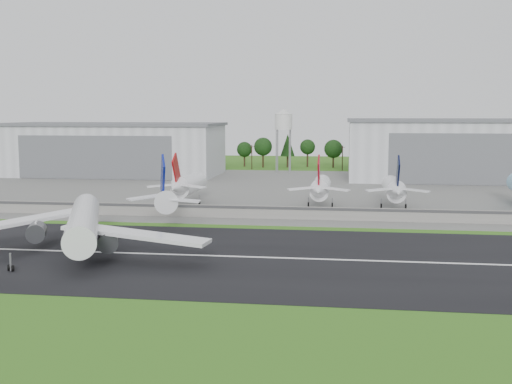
# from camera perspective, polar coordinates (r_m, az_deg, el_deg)

# --- Properties ---
(ground) EXTENTS (600.00, 600.00, 0.00)m
(ground) POSITION_cam_1_polar(r_m,az_deg,el_deg) (115.89, -4.06, -6.83)
(ground) COLOR #3E6718
(ground) RESTS_ON ground
(runway) EXTENTS (320.00, 60.00, 0.10)m
(runway) POSITION_cam_1_polar(r_m,az_deg,el_deg) (125.40, -3.11, -5.72)
(runway) COLOR black
(runway) RESTS_ON ground
(runway_centerline) EXTENTS (220.00, 1.00, 0.02)m
(runway_centerline) POSITION_cam_1_polar(r_m,az_deg,el_deg) (125.39, -3.11, -5.70)
(runway_centerline) COLOR white
(runway_centerline) RESTS_ON runway
(apron) EXTENTS (320.00, 150.00, 0.10)m
(apron) POSITION_cam_1_polar(r_m,az_deg,el_deg) (232.84, 2.11, 0.24)
(apron) COLOR slate
(apron) RESTS_ON ground
(blast_fence) EXTENTS (240.00, 0.61, 3.50)m
(blast_fence) POSITION_cam_1_polar(r_m,az_deg,el_deg) (168.66, -0.17, -1.79)
(blast_fence) COLOR gray
(blast_fence) RESTS_ON ground
(hangar_west) EXTENTS (97.00, 44.00, 23.20)m
(hangar_west) POSITION_cam_1_polar(r_m,az_deg,el_deg) (294.24, -12.67, 3.77)
(hangar_west) COLOR silver
(hangar_west) RESTS_ON ground
(hangar_east) EXTENTS (102.00, 47.00, 25.20)m
(hangar_east) POSITION_cam_1_polar(r_m,az_deg,el_deg) (280.03, 18.59, 3.61)
(hangar_east) COLOR silver
(hangar_east) RESTS_ON ground
(water_tower) EXTENTS (8.40, 8.40, 29.40)m
(water_tower) POSITION_cam_1_polar(r_m,az_deg,el_deg) (296.37, 2.47, 6.45)
(water_tower) COLOR #99999E
(water_tower) RESTS_ON ground
(utility_poles) EXTENTS (230.00, 3.00, 12.00)m
(utility_poles) POSITION_cam_1_polar(r_m,az_deg,el_deg) (312.11, 3.63, 1.97)
(utility_poles) COLOR black
(utility_poles) RESTS_ON ground
(treeline) EXTENTS (320.00, 16.00, 22.00)m
(treeline) POSITION_cam_1_polar(r_m,az_deg,el_deg) (327.01, 3.83, 2.20)
(treeline) COLOR black
(treeline) RESTS_ON ground
(main_airliner) EXTENTS (53.43, 57.30, 18.17)m
(main_airliner) POSITION_cam_1_polar(r_m,az_deg,el_deg) (132.31, -15.20, -3.15)
(main_airliner) COLOR white
(main_airliner) RESTS_ON runway
(parked_jet_red_a) EXTENTS (7.36, 31.29, 16.64)m
(parked_jet_red_a) POSITION_cam_1_polar(r_m,az_deg,el_deg) (193.64, -6.18, 0.62)
(parked_jet_red_a) COLOR white
(parked_jet_red_a) RESTS_ON ground
(parked_jet_red_b) EXTENTS (7.36, 31.29, 16.49)m
(parked_jet_red_b) POSITION_cam_1_polar(r_m,az_deg,el_deg) (187.91, 5.74, 0.38)
(parked_jet_red_b) COLOR white
(parked_jet_red_b) RESTS_ON ground
(parked_jet_navy) EXTENTS (7.36, 31.29, 16.54)m
(parked_jet_navy) POSITION_cam_1_polar(r_m,az_deg,el_deg) (188.28, 12.19, 0.28)
(parked_jet_navy) COLOR white
(parked_jet_navy) RESTS_ON ground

